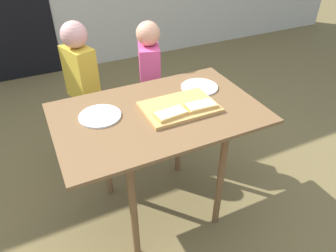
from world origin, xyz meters
name	(u,v)px	position (x,y,z in m)	size (l,w,h in m)	color
ground_plane	(160,205)	(0.00, 0.00, 0.00)	(16.00, 16.00, 0.00)	brown
dining_table	(159,126)	(0.00, 0.00, 0.66)	(1.12, 0.71, 0.76)	brown
cutting_board	(179,107)	(0.12, -0.02, 0.77)	(0.40, 0.27, 0.02)	tan
pizza_slice_near_right	(201,105)	(0.21, -0.09, 0.79)	(0.17, 0.10, 0.02)	tan
pizza_slice_near_left	(171,114)	(0.03, -0.09, 0.79)	(0.18, 0.11, 0.02)	tan
plate_white_right	(199,87)	(0.34, 0.14, 0.76)	(0.22, 0.22, 0.01)	white
plate_white_left	(100,116)	(-0.30, 0.09, 0.76)	(0.22, 0.22, 0.01)	white
child_left	(83,85)	(-0.26, 0.74, 0.62)	(0.21, 0.27, 1.07)	#4C2E38
child_right	(150,82)	(0.20, 0.62, 0.60)	(0.21, 0.27, 1.05)	#432156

